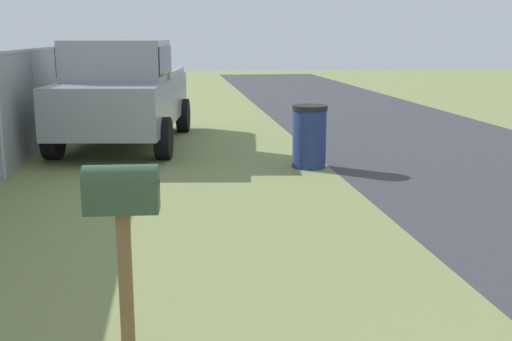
{
  "coord_description": "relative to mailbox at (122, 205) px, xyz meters",
  "views": [
    {
      "loc": [
        0.11,
        0.66,
        2.17
      ],
      "look_at": [
        5.39,
        -0.02,
        1.03
      ],
      "focal_mm": 44.0,
      "sensor_mm": 36.0,
      "label": 1
    }
  ],
  "objects": [
    {
      "name": "litter_wrapper_midfield_a",
      "position": [
        3.59,
        0.32,
        -1.07
      ],
      "size": [
        0.14,
        0.15,
        0.01
      ],
      "primitive_type": "cube",
      "rotation": [
        0.0,
        0.0,
        2.15
      ],
      "color": "silver",
      "rests_on": "ground"
    },
    {
      "name": "trash_bin",
      "position": [
        6.05,
        -2.58,
        -0.55
      ],
      "size": [
        0.59,
        0.59,
        1.05
      ],
      "color": "navy",
      "rests_on": "ground"
    },
    {
      "name": "pickup_truck",
      "position": [
        8.67,
        0.65,
        0.03
      ],
      "size": [
        5.18,
        2.71,
        2.09
      ],
      "rotation": [
        0.0,
        0.0,
        3.02
      ],
      "color": "#93999E",
      "rests_on": "ground"
    },
    {
      "name": "mailbox",
      "position": [
        0.0,
        0.0,
        0.0
      ],
      "size": [
        0.23,
        0.5,
        1.35
      ],
      "rotation": [
        0.0,
        0.0,
        -0.05
      ],
      "color": "brown",
      "rests_on": "ground"
    }
  ]
}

